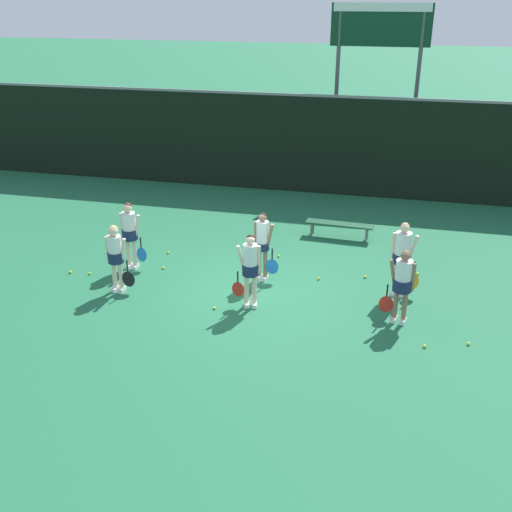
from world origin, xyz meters
The scene contains 22 objects.
ground_plane centered at (0.00, 0.00, 0.00)m, with size 140.00×140.00×0.00m, color #216642.
fence_windscreen centered at (0.00, 7.68, 1.68)m, with size 60.00×0.08×3.33m.
scoreboard centered at (2.06, 9.37, 4.68)m, with size 3.29×0.15×6.05m.
bench_courtside centered at (1.57, 3.77, 0.37)m, with size 1.91×0.47×0.43m.
player_0 centered at (-3.08, -0.70, 0.96)m, with size 0.66×0.36×1.62m.
player_1 centered at (0.08, -0.71, 1.00)m, with size 0.62×0.36×1.70m.
player_2 centered at (3.30, -0.64, 0.95)m, with size 0.68×0.40×1.63m.
player_3 centered at (-3.29, 0.56, 1.03)m, with size 0.65×0.39×1.72m.
player_4 centered at (0.05, 0.67, 0.99)m, with size 0.62×0.34×1.71m.
player_5 centered at (3.27, 0.60, 1.05)m, with size 0.68×0.41×1.76m.
tennis_ball_0 centered at (-2.51, 0.65, 0.03)m, with size 0.07×0.07×0.07m, color #CCE033.
tennis_ball_1 centered at (1.39, 0.94, 0.03)m, with size 0.06×0.06×0.06m, color #CCE033.
tennis_ball_2 centered at (3.83, -1.57, 0.04)m, with size 0.07×0.07×0.07m, color #CCE033.
tennis_ball_3 centered at (2.48, 1.30, 0.03)m, with size 0.07×0.07×0.07m, color #CCE033.
tennis_ball_4 centered at (4.67, -1.28, 0.03)m, with size 0.07×0.07×0.07m, color #CCE033.
tennis_ball_5 centered at (0.17, 2.04, 0.03)m, with size 0.06×0.06×0.06m, color #CCE033.
tennis_ball_6 centered at (-4.16, -0.07, 0.03)m, with size 0.07×0.07×0.07m, color #CCE033.
tennis_ball_7 centered at (3.41, 0.93, 0.03)m, with size 0.07×0.07×0.07m, color #CCE033.
tennis_ball_8 centered at (3.73, 1.76, 0.03)m, with size 0.07×0.07×0.07m, color #CCE033.
tennis_ball_9 centered at (-0.65, -1.05, 0.03)m, with size 0.07×0.07×0.07m, color #CCE033.
tennis_ball_10 centered at (-2.74, 1.57, 0.03)m, with size 0.06×0.06×0.06m, color #CCE033.
tennis_ball_11 centered at (-4.67, -0.12, 0.04)m, with size 0.07×0.07×0.07m, color #CCE033.
Camera 1 is at (2.90, -12.07, 6.45)m, focal length 42.00 mm.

